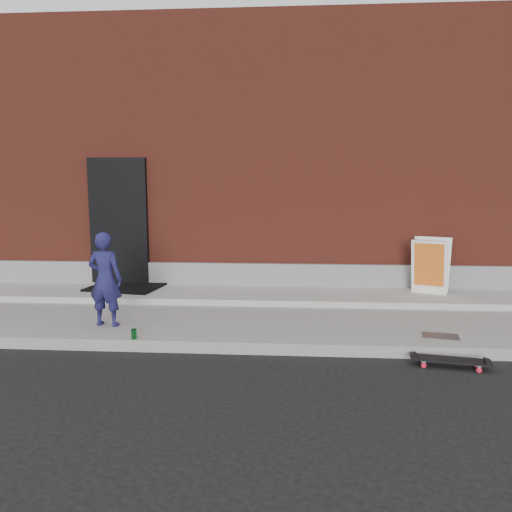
# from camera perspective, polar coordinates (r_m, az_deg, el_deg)

# --- Properties ---
(ground) EXTENTS (80.00, 80.00, 0.00)m
(ground) POSITION_cam_1_polar(r_m,az_deg,el_deg) (6.21, -0.88, -11.23)
(ground) COLOR black
(ground) RESTS_ON ground
(sidewalk) EXTENTS (20.00, 3.00, 0.15)m
(sidewalk) POSITION_cam_1_polar(r_m,az_deg,el_deg) (7.61, 0.10, -6.92)
(sidewalk) COLOR slate
(sidewalk) RESTS_ON ground
(apron) EXTENTS (20.00, 1.20, 0.10)m
(apron) POSITION_cam_1_polar(r_m,az_deg,el_deg) (8.45, 0.53, -4.50)
(apron) COLOR gray
(apron) RESTS_ON sidewalk
(building) EXTENTS (20.00, 8.10, 5.00)m
(building) POSITION_cam_1_polar(r_m,az_deg,el_deg) (12.84, 1.85, 10.21)
(building) COLOR maroon
(building) RESTS_ON ground
(child) EXTENTS (0.50, 0.36, 1.29)m
(child) POSITION_cam_1_polar(r_m,az_deg,el_deg) (7.04, -16.86, -2.55)
(child) COLOR #1A1948
(child) RESTS_ON sidewalk
(skateboard) EXTENTS (0.87, 0.36, 0.10)m
(skateboard) POSITION_cam_1_polar(r_m,az_deg,el_deg) (6.21, 21.31, -11.06)
(skateboard) COLOR red
(skateboard) RESTS_ON ground
(pizza_sign) EXTENTS (0.78, 0.83, 0.94)m
(pizza_sign) POSITION_cam_1_polar(r_m,az_deg,el_deg) (8.83, 19.35, -1.00)
(pizza_sign) COLOR white
(pizza_sign) RESTS_ON apron
(soda_can) EXTENTS (0.08, 0.08, 0.13)m
(soda_can) POSITION_cam_1_polar(r_m,az_deg,el_deg) (6.47, -13.78, -8.67)
(soda_can) COLOR #197F32
(soda_can) RESTS_ON sidewalk
(doormat) EXTENTS (1.34, 1.15, 0.03)m
(doormat) POSITION_cam_1_polar(r_m,az_deg,el_deg) (9.10, -14.64, -3.42)
(doormat) COLOR black
(doormat) RESTS_ON apron
(utility_plate) EXTENTS (0.48, 0.36, 0.01)m
(utility_plate) POSITION_cam_1_polar(r_m,az_deg,el_deg) (6.81, 20.35, -8.60)
(utility_plate) COLOR #4C4C51
(utility_plate) RESTS_ON sidewalk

